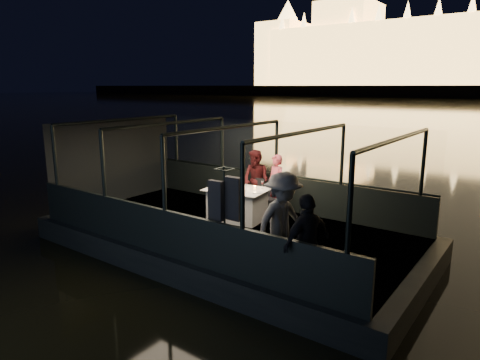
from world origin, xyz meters
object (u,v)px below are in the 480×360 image
Objects in this scene: person_man_maroon at (256,182)px; wine_bottle at (226,181)px; chair_port_left at (254,195)px; chair_port_right at (268,197)px; coat_stand at (224,218)px; person_woman_coral at (276,184)px; passenger_stripe at (283,224)px; dining_table_central at (237,204)px; passenger_dark at (307,239)px.

wine_bottle is (-0.25, -0.94, 0.17)m from person_man_maroon.
chair_port_left is 1.00× the size of chair_port_right.
wine_bottle is (-1.83, 2.40, 0.02)m from coat_stand.
person_woman_coral is (0.52, 0.20, 0.30)m from chair_port_left.
dining_table_central is at bearing 65.57° from passenger_stripe.
dining_table_central is 0.92× the size of person_man_maroon.
person_woman_coral is at bearing 8.41° from person_man_maroon.
passenger_dark is at bearing -34.56° from chair_port_right.
person_man_maroon is at bearing -157.88° from person_woman_coral.
wine_bottle is at bearing -113.07° from chair_port_left.
chair_port_right is at bearing 44.78° from wine_bottle.
coat_stand reaches higher than passenger_dark.
coat_stand is at bearing -69.28° from passenger_dark.
passenger_dark is at bearing -39.84° from person_man_maroon.
person_man_maroon is 4.58m from passenger_dark.
person_man_maroon reaches higher than chair_port_left.
wine_bottle is (-0.32, -0.76, 0.47)m from chair_port_left.
chair_port_left reaches higher than dining_table_central.
coat_stand reaches higher than dining_table_central.
chair_port_left is 0.56× the size of person_woman_coral.
person_woman_coral is at bearing 64.82° from dining_table_central.
chair_port_left is 0.95m from wine_bottle.
dining_table_central is 1.71× the size of chair_port_right.
passenger_stripe is (2.38, -1.90, 0.47)m from dining_table_central.
person_woman_coral is at bearing 83.50° from chair_port_right.
chair_port_left is at bearing -138.97° from person_woman_coral.
person_man_maroon is at bearing 96.92° from dining_table_central.
passenger_dark is (2.59, -3.31, 0.10)m from person_woman_coral.
chair_port_left is 0.54× the size of passenger_dark.
coat_stand is 3.51m from person_woman_coral.
coat_stand is 1.16× the size of person_man_maroon.
wine_bottle is (-2.74, 1.94, 0.06)m from passenger_stripe.
person_woman_coral is 3.47m from passenger_stripe.
wine_bottle is (-0.84, -0.96, 0.17)m from person_woman_coral.
wine_bottle is at bearing -98.53° from person_man_maroon.
person_woman_coral is at bearing 106.47° from coat_stand.
dining_table_central is at bearing -101.61° from chair_port_right.
person_woman_coral reaches higher than chair_port_left.
passenger_stripe is at bearing -38.61° from dining_table_central.
passenger_stripe is 3.36m from wine_bottle.
chair_port_right reaches higher than chair_port_left.
chair_port_right is 1.16m from wine_bottle.
passenger_stripe is at bearing -38.80° from chair_port_right.
passenger_dark reaches higher than wine_bottle.
coat_stand is at bearing 130.94° from passenger_stripe.
chair_port_right is at bearing 50.73° from passenger_stripe.
person_woman_coral is 0.96× the size of person_man_maroon.
person_woman_coral is (0.08, 0.22, 0.30)m from chair_port_right.
passenger_stripe is at bearing -102.13° from passenger_dark.
passenger_dark reaches higher than dining_table_central.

